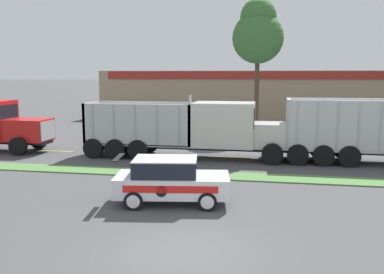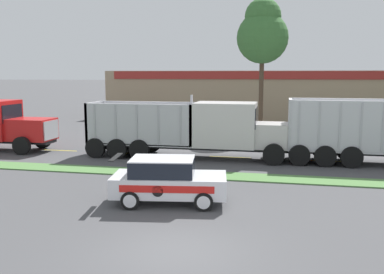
# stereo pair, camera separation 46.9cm
# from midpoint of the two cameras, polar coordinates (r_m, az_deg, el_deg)

# --- Properties ---
(ground_plane) EXTENTS (600.00, 600.00, 0.00)m
(ground_plane) POSITION_cam_midpoint_polar(r_m,az_deg,el_deg) (12.04, -1.11, -14.94)
(ground_plane) COLOR #474749
(grass_verge) EXTENTS (120.00, 1.52, 0.06)m
(grass_verge) POSITION_cam_midpoint_polar(r_m,az_deg,el_deg) (20.17, 4.43, -5.19)
(grass_verge) COLOR #517F42
(grass_verge) RESTS_ON ground_plane
(centre_line_2) EXTENTS (2.40, 0.14, 0.01)m
(centre_line_2) POSITION_cam_midpoint_polar(r_m,az_deg,el_deg) (28.07, -16.87, -1.71)
(centre_line_2) COLOR yellow
(centre_line_2) RESTS_ON ground_plane
(centre_line_3) EXTENTS (2.40, 0.14, 0.01)m
(centre_line_3) POSITION_cam_midpoint_polar(r_m,az_deg,el_deg) (25.93, -6.33, -2.21)
(centre_line_3) COLOR yellow
(centre_line_3) RESTS_ON ground_plane
(centre_line_4) EXTENTS (2.40, 0.14, 0.01)m
(centre_line_4) POSITION_cam_midpoint_polar(r_m,az_deg,el_deg) (24.81, 5.63, -2.69)
(centre_line_4) COLOR yellow
(centre_line_4) RESTS_ON ground_plane
(centre_line_5) EXTENTS (2.40, 0.14, 0.01)m
(centre_line_5) POSITION_cam_midpoint_polar(r_m,az_deg,el_deg) (24.84, 18.13, -3.06)
(centre_line_5) COLOR yellow
(centre_line_5) RESTS_ON ground_plane
(dump_truck_mid) EXTENTS (11.72, 2.65, 3.64)m
(dump_truck_mid) POSITION_cam_midpoint_polar(r_m,az_deg,el_deg) (24.17, 2.53, 0.98)
(dump_truck_mid) COLOR black
(dump_truck_mid) RESTS_ON ground_plane
(rally_car) EXTENTS (4.42, 2.47, 1.73)m
(rally_car) POSITION_cam_midpoint_polar(r_m,az_deg,el_deg) (15.94, -2.44, -5.73)
(rally_car) COLOR white
(rally_car) RESTS_ON ground_plane
(store_building_backdrop) EXTENTS (43.33, 12.10, 5.07)m
(store_building_backdrop) POSITION_cam_midpoint_polar(r_m,az_deg,el_deg) (49.66, 15.62, 5.56)
(store_building_backdrop) COLOR #9E896B
(store_building_backdrop) RESTS_ON ground_plane
(tree_behind_left) EXTENTS (4.04, 4.04, 10.60)m
(tree_behind_left) POSITION_cam_midpoint_polar(r_m,az_deg,el_deg) (34.88, 9.78, 13.53)
(tree_behind_left) COLOR #473828
(tree_behind_left) RESTS_ON ground_plane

